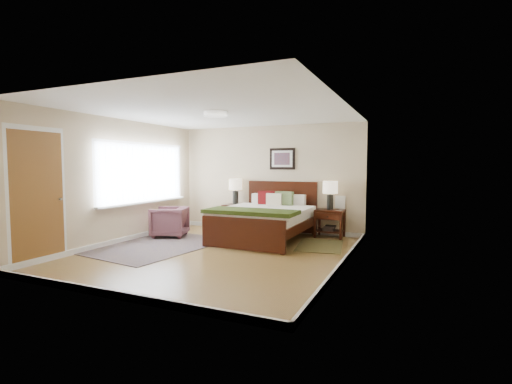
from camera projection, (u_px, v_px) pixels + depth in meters
floor at (217, 253)px, 6.62m from camera, size 5.00×5.00×0.00m
back_wall at (269, 179)px, 8.82m from camera, size 4.50×0.04×2.50m
front_wall at (107, 192)px, 4.25m from camera, size 4.50×0.04×2.50m
left_wall at (119, 181)px, 7.44m from camera, size 0.04×5.00×2.50m
right_wall at (345, 186)px, 5.63m from camera, size 0.04×5.00×2.50m
ceiling at (216, 112)px, 6.45m from camera, size 4.50×5.00×0.02m
window at (144, 174)px, 8.05m from camera, size 0.11×2.72×1.32m
door at (38, 196)px, 5.85m from camera, size 0.06×1.00×2.18m
ceil_fixture at (216, 114)px, 6.45m from camera, size 0.44×0.44×0.08m
bed at (265, 214)px, 7.74m from camera, size 1.80×2.18×1.18m
wall_art at (282, 159)px, 8.62m from camera, size 0.62×0.05×0.50m
nightstand_left at (235, 210)px, 8.95m from camera, size 0.53×0.47×0.63m
nightstand_right at (330, 220)px, 8.04m from camera, size 0.61×0.46×0.61m
lamp_left at (235, 187)px, 8.93m from camera, size 0.32×0.32×0.61m
lamp_right at (330, 190)px, 8.01m from camera, size 0.32×0.32×0.61m
armchair at (169, 222)px, 8.10m from camera, size 0.93×0.92×0.66m
rug_persian at (158, 246)px, 7.21m from camera, size 2.16×2.81×0.01m
rug_navy at (320, 246)px, 7.20m from camera, size 1.03×1.38×0.01m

